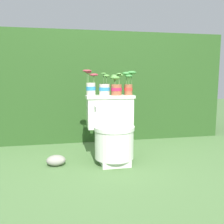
# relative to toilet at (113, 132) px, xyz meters

# --- Properties ---
(ground_plane) EXTENTS (12.00, 12.00, 0.00)m
(ground_plane) POSITION_rel_toilet_xyz_m (-0.07, -0.07, -0.29)
(ground_plane) COLOR #4C703D
(hedge_backdrop) EXTENTS (3.40, 0.92, 1.38)m
(hedge_backdrop) POSITION_rel_toilet_xyz_m (-0.07, 1.21, 0.39)
(hedge_backdrop) COLOR #284C1E
(hedge_backdrop) RESTS_ON ground
(toilet) EXTENTS (0.48, 0.49, 0.64)m
(toilet) POSITION_rel_toilet_xyz_m (0.00, 0.00, 0.00)
(toilet) COLOR silver
(toilet) RESTS_ON ground
(potted_plant_left) EXTENTS (0.16, 0.09, 0.25)m
(potted_plant_left) POSITION_rel_toilet_xyz_m (-0.19, 0.15, 0.44)
(potted_plant_left) COLOR beige
(potted_plant_left) RESTS_ON toilet
(potted_plant_midleft) EXTENTS (0.11, 0.11, 0.22)m
(potted_plant_midleft) POSITION_rel_toilet_xyz_m (-0.06, 0.13, 0.41)
(potted_plant_midleft) COLOR beige
(potted_plant_midleft) RESTS_ON toilet
(potted_plant_middle) EXTENTS (0.14, 0.11, 0.22)m
(potted_plant_middle) POSITION_rel_toilet_xyz_m (0.06, 0.13, 0.43)
(potted_plant_middle) COLOR #9E5638
(potted_plant_middle) RESTS_ON toilet
(potted_plant_midright) EXTENTS (0.15, 0.09, 0.24)m
(potted_plant_midright) POSITION_rel_toilet_xyz_m (0.19, 0.13, 0.46)
(potted_plant_midright) COLOR #9E5638
(potted_plant_midright) RESTS_ON toilet
(garden_stone) EXTENTS (0.18, 0.14, 0.10)m
(garden_stone) POSITION_rel_toilet_xyz_m (-0.54, -0.02, -0.24)
(garden_stone) COLOR gray
(garden_stone) RESTS_ON ground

